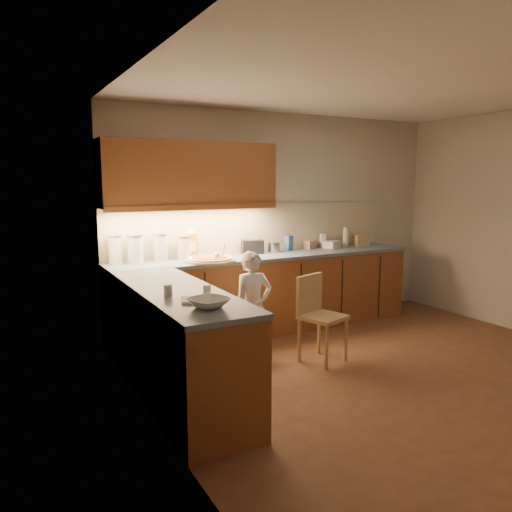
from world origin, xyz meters
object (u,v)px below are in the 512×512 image
object	(u,v)px
pizza_on_board	(210,259)
toaster	(253,247)
child	(253,306)
wooden_chair	(318,311)
oil_jug	(191,245)

from	to	relation	value
pizza_on_board	toaster	xyz separation A→B (m)	(0.68, 0.30, 0.06)
child	wooden_chair	xyz separation A→B (m)	(0.56, -0.30, -0.05)
pizza_on_board	child	size ratio (longest dim) A/B	0.50
wooden_chair	oil_jug	world-z (taller)	oil_jug
toaster	wooden_chair	bearing A→B (deg)	-71.45
pizza_on_board	toaster	distance (m)	0.74
wooden_chair	oil_jug	xyz separation A→B (m)	(-0.84, 1.26, 0.58)
pizza_on_board	oil_jug	bearing A→B (deg)	108.23
oil_jug	toaster	distance (m)	0.78
wooden_chair	child	bearing A→B (deg)	133.66
child	oil_jug	distance (m)	1.12
pizza_on_board	wooden_chair	size ratio (longest dim) A/B	0.64
child	oil_jug	xyz separation A→B (m)	(-0.28, 0.95, 0.52)
pizza_on_board	wooden_chair	distance (m)	1.29
oil_jug	pizza_on_board	bearing A→B (deg)	-71.77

